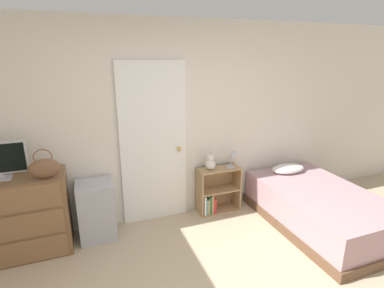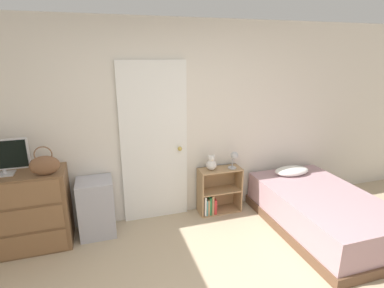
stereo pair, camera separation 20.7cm
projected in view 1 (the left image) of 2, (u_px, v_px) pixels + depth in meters
wall_back at (160, 124)px, 3.79m from camera, size 10.00×0.06×2.55m
door_closed at (154, 145)px, 3.78m from camera, size 0.85×0.09×2.07m
dresser at (16, 217)px, 3.21m from camera, size 1.07×0.47×0.91m
handbag at (44, 168)px, 3.04m from camera, size 0.30×0.12×0.32m
storage_bin at (96, 210)px, 3.55m from camera, size 0.42×0.38×0.71m
bookshelf at (215, 193)px, 4.17m from camera, size 0.59×0.26×0.64m
teddy_bear at (210, 163)px, 4.00m from camera, size 0.14×0.14×0.21m
desk_lamp at (233, 156)px, 4.05m from camera, size 0.13×0.12×0.24m
bed at (319, 207)px, 3.84m from camera, size 1.14×1.85×0.59m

